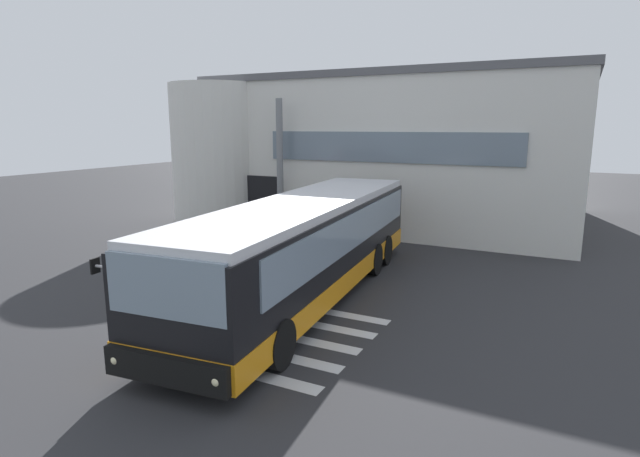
{
  "coord_description": "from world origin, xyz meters",
  "views": [
    {
      "loc": [
        7.95,
        -13.37,
        4.64
      ],
      "look_at": [
        0.9,
        0.42,
        1.5
      ],
      "focal_mm": 28.52,
      "sensor_mm": 36.0,
      "label": 1
    }
  ],
  "objects_px": {
    "passenger_at_curb_edge": "(329,218)",
    "safety_bollard_yellow": "(292,234)",
    "entry_support_column": "(280,167)",
    "passenger_near_column": "(295,213)",
    "bus_main_foreground": "(306,250)",
    "passenger_by_doorway": "(308,220)"
  },
  "relations": [
    {
      "from": "passenger_at_curb_edge",
      "to": "safety_bollard_yellow",
      "type": "height_order",
      "value": "passenger_at_curb_edge"
    },
    {
      "from": "entry_support_column",
      "to": "passenger_near_column",
      "type": "bearing_deg",
      "value": -13.16
    },
    {
      "from": "entry_support_column",
      "to": "safety_bollard_yellow",
      "type": "height_order",
      "value": "entry_support_column"
    },
    {
      "from": "passenger_at_curb_edge",
      "to": "safety_bollard_yellow",
      "type": "distance_m",
      "value": 1.77
    },
    {
      "from": "entry_support_column",
      "to": "safety_bollard_yellow",
      "type": "distance_m",
      "value": 3.44
    },
    {
      "from": "passenger_near_column",
      "to": "safety_bollard_yellow",
      "type": "distance_m",
      "value": 1.88
    },
    {
      "from": "entry_support_column",
      "to": "passenger_near_column",
      "type": "height_order",
      "value": "entry_support_column"
    },
    {
      "from": "passenger_near_column",
      "to": "passenger_at_curb_edge",
      "type": "xyz_separation_m",
      "value": [
        1.76,
        -0.2,
        -0.03
      ]
    },
    {
      "from": "bus_main_foreground",
      "to": "passenger_by_doorway",
      "type": "xyz_separation_m",
      "value": [
        -3.11,
        5.88,
        -0.41
      ]
    },
    {
      "from": "passenger_by_doorway",
      "to": "passenger_at_curb_edge",
      "type": "xyz_separation_m",
      "value": [
        0.59,
        0.74,
        0.0
      ]
    },
    {
      "from": "passenger_near_column",
      "to": "safety_bollard_yellow",
      "type": "xyz_separation_m",
      "value": [
        0.81,
        -1.61,
        -0.51
      ]
    },
    {
      "from": "passenger_by_doorway",
      "to": "passenger_at_curb_edge",
      "type": "distance_m",
      "value": 0.95
    },
    {
      "from": "bus_main_foreground",
      "to": "passenger_near_column",
      "type": "height_order",
      "value": "bus_main_foreground"
    },
    {
      "from": "entry_support_column",
      "to": "bus_main_foreground",
      "type": "distance_m",
      "value": 8.8
    },
    {
      "from": "entry_support_column",
      "to": "passenger_by_doorway",
      "type": "height_order",
      "value": "entry_support_column"
    },
    {
      "from": "passenger_by_doorway",
      "to": "entry_support_column",
      "type": "bearing_deg",
      "value": 150.28
    },
    {
      "from": "entry_support_column",
      "to": "passenger_by_doorway",
      "type": "relative_size",
      "value": 3.45
    },
    {
      "from": "passenger_at_curb_edge",
      "to": "safety_bollard_yellow",
      "type": "relative_size",
      "value": 1.86
    },
    {
      "from": "bus_main_foreground",
      "to": "safety_bollard_yellow",
      "type": "distance_m",
      "value": 6.32
    },
    {
      "from": "passenger_by_doorway",
      "to": "passenger_near_column",
      "type": "bearing_deg",
      "value": 141.19
    },
    {
      "from": "passenger_near_column",
      "to": "passenger_at_curb_edge",
      "type": "bearing_deg",
      "value": -6.39
    },
    {
      "from": "bus_main_foreground",
      "to": "passenger_at_curb_edge",
      "type": "relative_size",
      "value": 7.3
    }
  ]
}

